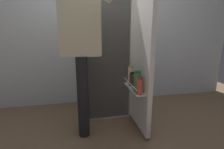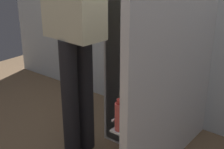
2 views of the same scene
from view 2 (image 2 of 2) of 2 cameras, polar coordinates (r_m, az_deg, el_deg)
name	(u,v)px [view 2 (image 2 of 2)]	position (r m, az deg, el deg)	size (l,w,h in m)	color
refrigerator	(160,39)	(2.31, 8.78, 6.55)	(0.63, 1.20, 1.68)	white
person	(75,10)	(2.06, -6.79, 11.75)	(0.55, 0.77, 1.78)	black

